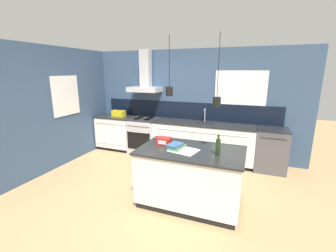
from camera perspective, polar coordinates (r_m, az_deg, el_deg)
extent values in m
plane|color=tan|center=(4.23, -3.60, -15.85)|extent=(16.00, 16.00, 0.00)
cube|color=#354C6B|center=(5.64, 4.82, 5.71)|extent=(5.60, 0.06, 2.60)
cube|color=black|center=(5.63, 4.67, 3.90)|extent=(4.42, 0.02, 0.43)
cube|color=white|center=(5.35, 17.83, 8.12)|extent=(1.12, 0.01, 0.96)
cube|color=black|center=(5.35, 17.84, 8.12)|extent=(1.04, 0.01, 0.88)
cube|color=#B5B5BA|center=(5.74, -5.99, 9.25)|extent=(0.80, 0.46, 0.12)
cube|color=#B5B5BA|center=(5.80, -5.71, 14.35)|extent=(0.26, 0.20, 0.90)
cylinder|color=black|center=(3.42, 0.33, 16.16)|extent=(0.01, 0.01, 0.74)
cylinder|color=black|center=(3.43, 0.32, 8.80)|extent=(0.11, 0.11, 0.14)
sphere|color=#F9D18C|center=(3.43, 0.32, 8.80)|extent=(0.06, 0.06, 0.06)
cylinder|color=black|center=(3.24, 12.73, 14.83)|extent=(0.01, 0.01, 0.86)
cylinder|color=black|center=(3.27, 12.27, 6.01)|extent=(0.11, 0.11, 0.14)
sphere|color=#F9D18C|center=(3.27, 12.27, 6.01)|extent=(0.06, 0.06, 0.06)
cube|color=#354C6B|center=(5.72, -23.51, 4.73)|extent=(0.06, 3.80, 2.60)
cube|color=white|center=(5.55, -24.50, 7.00)|extent=(0.01, 0.76, 0.88)
cube|color=black|center=(5.56, -24.56, 7.00)|extent=(0.01, 0.68, 0.80)
cube|color=black|center=(6.44, -12.58, -5.04)|extent=(0.93, 0.56, 0.09)
cube|color=white|center=(6.29, -12.93, -1.32)|extent=(0.96, 0.62, 0.79)
cube|color=gray|center=(5.98, -14.74, 0.50)|extent=(0.84, 0.01, 0.01)
cube|color=gray|center=(6.12, -14.42, -4.52)|extent=(0.84, 0.01, 0.01)
cube|color=#232626|center=(6.20, -13.14, 2.34)|extent=(0.98, 0.64, 0.03)
cube|color=black|center=(5.55, 8.60, -7.96)|extent=(2.26, 0.56, 0.09)
cube|color=white|center=(5.38, 8.70, -3.72)|extent=(2.33, 0.62, 0.79)
cube|color=gray|center=(5.00, 8.04, -1.74)|extent=(2.05, 0.01, 0.01)
cube|color=gray|center=(5.18, 7.83, -7.61)|extent=(2.05, 0.01, 0.01)
cube|color=#232626|center=(5.27, 8.86, 0.54)|extent=(2.36, 0.64, 0.03)
cube|color=#262628|center=(5.31, 8.98, 0.77)|extent=(0.48, 0.34, 0.01)
cylinder|color=#B5B5BA|center=(5.41, 9.34, 2.66)|extent=(0.02, 0.02, 0.30)
sphere|color=#B5B5BA|center=(5.38, 9.40, 4.23)|extent=(0.03, 0.03, 0.03)
cylinder|color=#B5B5BA|center=(5.33, 9.26, 3.92)|extent=(0.02, 0.12, 0.02)
cube|color=#B5B5BA|center=(5.89, -6.05, -2.59)|extent=(0.72, 0.62, 0.87)
cube|color=black|center=(5.63, -7.51, -3.78)|extent=(0.62, 0.02, 0.44)
cylinder|color=#B5B5BA|center=(5.55, -7.69, -1.58)|extent=(0.54, 0.02, 0.02)
cube|color=#B5B5BA|center=(5.51, -7.66, 0.37)|extent=(0.62, 0.02, 0.07)
cube|color=#2D2D30|center=(5.78, -6.16, 1.75)|extent=(0.72, 0.60, 0.04)
cylinder|color=black|center=(5.93, -6.94, 2.22)|extent=(0.17, 0.17, 0.00)
cylinder|color=black|center=(5.80, -4.41, 2.03)|extent=(0.17, 0.17, 0.00)
cylinder|color=black|center=(5.75, -7.94, 1.81)|extent=(0.17, 0.17, 0.00)
cylinder|color=black|center=(5.61, -5.36, 1.60)|extent=(0.17, 0.17, 0.00)
cube|color=#4C4C51|center=(5.30, 24.66, -5.57)|extent=(0.63, 0.62, 0.89)
cube|color=black|center=(5.18, 25.16, -0.81)|extent=(0.63, 0.62, 0.02)
cylinder|color=#4C4C51|center=(4.88, 25.30, -2.65)|extent=(0.47, 0.02, 0.02)
cube|color=black|center=(3.88, 5.55, -18.04)|extent=(1.50, 0.90, 0.09)
cube|color=white|center=(3.67, 5.71, -12.20)|extent=(1.56, 0.94, 0.79)
cube|color=#232626|center=(3.51, 5.87, -6.18)|extent=(1.61, 0.99, 0.03)
cylinder|color=#193319|center=(3.29, 12.56, -5.32)|extent=(0.07, 0.07, 0.25)
cylinder|color=#193319|center=(3.24, 12.70, -2.81)|extent=(0.03, 0.03, 0.06)
cylinder|color=#262628|center=(3.23, 12.73, -2.26)|extent=(0.03, 0.03, 0.01)
cube|color=#4C7F4C|center=(3.54, 2.21, -5.44)|extent=(0.23, 0.35, 0.03)
cube|color=#335684|center=(3.52, 1.72, -4.90)|extent=(0.23, 0.30, 0.04)
cube|color=red|center=(3.69, -1.05, -3.84)|extent=(0.23, 0.16, 0.12)
cube|color=white|center=(3.62, -1.54, -4.21)|extent=(0.14, 0.01, 0.06)
cube|color=silver|center=(3.45, 4.03, -6.20)|extent=(0.47, 0.42, 0.01)
cube|color=gold|center=(6.13, -12.44, 3.15)|extent=(0.34, 0.18, 0.16)
cylinder|color=black|center=(6.11, -12.48, 4.07)|extent=(0.20, 0.02, 0.02)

